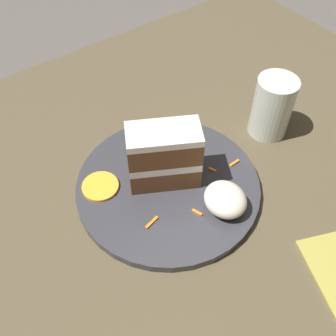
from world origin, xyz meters
name	(u,v)px	position (x,y,z in m)	size (l,w,h in m)	color
ground_plane	(211,200)	(0.00, 0.00, 0.00)	(6.00, 6.00, 0.00)	#4C4742
dining_table	(212,196)	(0.00, 0.00, 0.01)	(0.96, 1.06, 0.03)	#4C422D
plate	(168,186)	(-0.05, -0.05, 0.03)	(0.29, 0.29, 0.01)	#333338
cake_slice	(164,156)	(-0.06, -0.05, 0.09)	(0.10, 0.12, 0.10)	brown
cream_dollop	(225,199)	(0.04, -0.01, 0.06)	(0.07, 0.06, 0.04)	silver
orange_garnish	(100,186)	(-0.10, -0.14, 0.04)	(0.06, 0.06, 0.00)	orange
carrot_shreds_scatter	(197,193)	(0.00, -0.03, 0.04)	(0.06, 0.20, 0.00)	orange
drinking_glass	(271,110)	(-0.05, 0.17, 0.07)	(0.07, 0.07, 0.11)	beige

